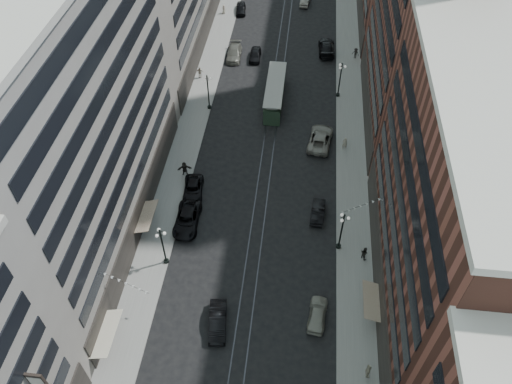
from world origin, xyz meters
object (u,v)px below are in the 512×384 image
at_px(lamppost_se_mid, 340,79).
at_px(pedestrian_7, 364,253).
at_px(pedestrian_9, 356,53).
at_px(car_2, 187,220).
at_px(pedestrian_2, 147,218).
at_px(car_5, 218,321).
at_px(car_7, 193,189).
at_px(car_8, 234,53).
at_px(pedestrian_5, 185,168).
at_px(car_4, 317,314).
at_px(car_10, 318,211).
at_px(car_9, 241,8).
at_px(pedestrian_6, 200,72).
at_px(pedestrian_4, 368,371).
at_px(car_11, 320,138).
at_px(lamppost_sw_far, 163,245).
at_px(lamppost_sw_mid, 208,91).
at_px(car_13, 255,55).
at_px(car_14, 305,1).
at_px(pedestrian_extra_1, 224,9).
at_px(streetcar, 275,93).
at_px(car_12, 327,47).
at_px(pedestrian_8, 345,143).
at_px(lamppost_se_far, 342,230).

relative_size(lamppost_se_mid, pedestrian_7, 3.15).
bearing_deg(pedestrian_9, pedestrian_7, -73.92).
bearing_deg(car_2, pedestrian_2, -175.24).
bearing_deg(car_5, car_7, 101.84).
xyz_separation_m(pedestrian_2, car_8, (4.99, 35.81, -0.23)).
xyz_separation_m(car_7, pedestrian_5, (-1.63, 2.98, 0.42)).
xyz_separation_m(car_4, car_10, (-0.28, 13.31, -0.04)).
xyz_separation_m(car_9, pedestrian_6, (-3.51, -21.53, 0.34)).
xyz_separation_m(car_9, pedestrian_7, (20.26, -53.07, 0.28)).
height_order(pedestrian_4, pedestrian_7, pedestrian_4).
height_order(car_9, car_11, car_11).
relative_size(lamppost_sw_far, lamppost_sw_mid, 1.00).
xyz_separation_m(car_7, car_13, (4.21, 30.38, 0.06)).
height_order(car_14, pedestrian_extra_1, pedestrian_extra_1).
distance_m(car_13, pedestrian_extra_1, 15.90).
height_order(car_2, car_7, car_2).
relative_size(car_8, car_14, 1.27).
height_order(lamppost_sw_mid, pedestrian_2, lamppost_sw_mid).
xyz_separation_m(car_4, pedestrian_2, (-19.58, 9.90, 0.30)).
distance_m(car_11, pedestrian_extra_1, 38.30).
relative_size(pedestrian_7, pedestrian_9, 1.00).
xyz_separation_m(car_11, car_14, (-3.62, 39.04, -0.14)).
height_order(lamppost_se_mid, pedestrian_extra_1, lamppost_se_mid).
xyz_separation_m(car_2, pedestrian_9, (20.00, 37.00, 0.23)).
bearing_deg(lamppost_sw_far, car_10, 27.89).
bearing_deg(pedestrian_2, pedestrian_7, 0.76).
bearing_deg(pedestrian_6, car_14, -129.76).
height_order(streetcar, pedestrian_4, streetcar).
bearing_deg(pedestrian_2, lamppost_sw_mid, 87.41).
relative_size(lamppost_sw_mid, car_12, 0.90).
xyz_separation_m(lamppost_sw_mid, car_7, (0.91, -16.59, -2.42)).
bearing_deg(car_13, car_11, -61.66).
distance_m(car_11, pedestrian_5, 18.46).
relative_size(car_12, pedestrian_extra_1, 3.92).
height_order(pedestrian_2, pedestrian_8, pedestrian_8).
bearing_deg(car_9, lamppost_se_far, -77.15).
bearing_deg(lamppost_sw_mid, pedestrian_extra_1, 94.47).
distance_m(streetcar, pedestrian_8, 13.69).
distance_m(car_2, car_9, 50.38).
relative_size(car_8, car_13, 1.28).
xyz_separation_m(car_11, car_12, (0.53, 22.87, 0.03)).
height_order(pedestrian_4, pedestrian_9, pedestrian_4).
distance_m(lamppost_sw_mid, pedestrian_9, 26.35).
xyz_separation_m(lamppost_sw_far, pedestrian_4, (20.89, -10.24, -1.98)).
height_order(pedestrian_4, car_11, pedestrian_4).
relative_size(lamppost_sw_mid, lamppost_se_mid, 1.00).
bearing_deg(car_11, car_5, 79.16).
height_order(lamppost_se_far, lamppost_se_mid, same).
xyz_separation_m(car_8, pedestrian_7, (19.38, -38.03, 0.22)).
bearing_deg(car_4, lamppost_se_far, -97.60).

